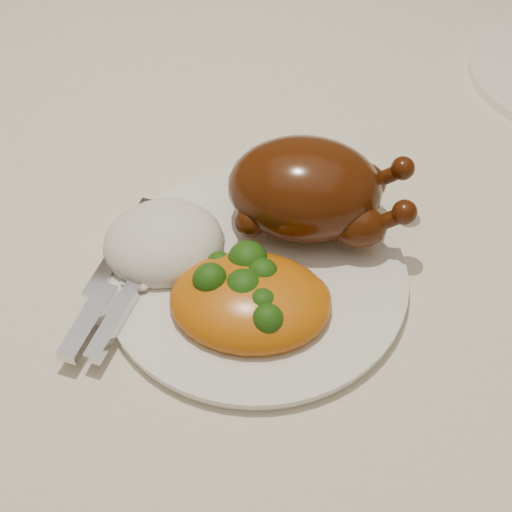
# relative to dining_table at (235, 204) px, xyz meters

# --- Properties ---
(floor) EXTENTS (4.00, 4.00, 0.00)m
(floor) POSITION_rel_dining_table_xyz_m (0.00, 0.00, -0.67)
(floor) COLOR brown
(floor) RESTS_ON ground
(dining_table) EXTENTS (1.60, 0.90, 0.76)m
(dining_table) POSITION_rel_dining_table_xyz_m (0.00, 0.00, 0.00)
(dining_table) COLOR brown
(dining_table) RESTS_ON floor
(tablecloth) EXTENTS (1.73, 1.03, 0.18)m
(tablecloth) POSITION_rel_dining_table_xyz_m (0.00, 0.00, 0.07)
(tablecloth) COLOR beige
(tablecloth) RESTS_ON dining_table
(dinner_plate) EXTENTS (0.31, 0.31, 0.01)m
(dinner_plate) POSITION_rel_dining_table_xyz_m (0.06, -0.19, 0.11)
(dinner_plate) COLOR white
(dinner_plate) RESTS_ON tablecloth
(roast_chicken) EXTENTS (0.16, 0.11, 0.08)m
(roast_chicken) POSITION_rel_dining_table_xyz_m (0.09, -0.13, 0.15)
(roast_chicken) COLOR #4B1F08
(roast_chicken) RESTS_ON dinner_plate
(rice_mound) EXTENTS (0.13, 0.12, 0.05)m
(rice_mound) POSITION_rel_dining_table_xyz_m (-0.02, -0.18, 0.12)
(rice_mound) COLOR white
(rice_mound) RESTS_ON dinner_plate
(mac_and_cheese) EXTENTS (0.14, 0.11, 0.05)m
(mac_and_cheese) POSITION_rel_dining_table_xyz_m (0.06, -0.23, 0.13)
(mac_and_cheese) COLOR #C9620C
(mac_and_cheese) RESTS_ON dinner_plate
(cutlery) EXTENTS (0.05, 0.18, 0.01)m
(cutlery) POSITION_rel_dining_table_xyz_m (-0.05, -0.24, 0.12)
(cutlery) COLOR silver
(cutlery) RESTS_ON dinner_plate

